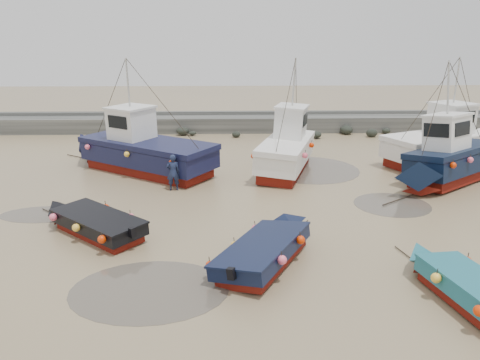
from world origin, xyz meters
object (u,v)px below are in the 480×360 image
object	(u,v)px
dinghy_4	(93,220)
person	(174,190)
cabin_boat_0	(139,149)
dinghy_2	(462,280)
dinghy_1	(269,247)
cabin_boat_1	(287,146)
cabin_boat_2	(451,158)
cabin_boat_3	(445,142)

from	to	relation	value
dinghy_4	person	xyz separation A→B (m)	(2.55, 5.28, -0.54)
dinghy_4	cabin_boat_0	xyz separation A→B (m)	(0.29, 8.90, 0.76)
dinghy_4	dinghy_2	bearing A→B (deg)	-71.34
dinghy_1	cabin_boat_1	world-z (taller)	cabin_boat_1
dinghy_1	cabin_boat_2	bearing A→B (deg)	68.85
cabin_boat_0	dinghy_4	bearing A→B (deg)	-146.60
person	dinghy_2	bearing A→B (deg)	123.80
dinghy_1	person	size ratio (longest dim) A/B	3.39
dinghy_2	cabin_boat_0	bearing A→B (deg)	118.01
dinghy_4	cabin_boat_1	xyz separation A→B (m)	(8.67, 8.98, 0.82)
dinghy_1	dinghy_2	distance (m)	5.92
dinghy_4	cabin_boat_1	distance (m)	12.51
cabin_boat_2	person	xyz separation A→B (m)	(-14.17, -0.63, -1.37)
dinghy_2	cabin_boat_0	world-z (taller)	cabin_boat_0
dinghy_2	person	bearing A→B (deg)	120.40
cabin_boat_3	dinghy_1	bearing A→B (deg)	-68.64
dinghy_2	cabin_boat_2	bearing A→B (deg)	54.87
cabin_boat_0	cabin_boat_1	distance (m)	8.39
cabin_boat_0	cabin_boat_3	distance (m)	17.98
dinghy_2	dinghy_4	bearing A→B (deg)	145.09
cabin_boat_0	cabin_boat_1	bearing A→B (deg)	-54.22
cabin_boat_1	cabin_boat_2	bearing A→B (deg)	-3.14
dinghy_4	cabin_boat_0	distance (m)	8.94
dinghy_2	cabin_boat_1	size ratio (longest dim) A/B	0.58
dinghy_1	cabin_boat_1	distance (m)	11.81
dinghy_2	cabin_boat_1	distance (m)	14.49
cabin_boat_3	person	xyz separation A→B (m)	(-15.69, -4.69, -1.35)
dinghy_1	cabin_boat_0	xyz separation A→B (m)	(-6.31, 11.52, 0.76)
dinghy_2	cabin_boat_3	world-z (taller)	cabin_boat_3
cabin_boat_1	cabin_boat_2	distance (m)	8.61
cabin_boat_2	cabin_boat_3	bearing A→B (deg)	-56.82
cabin_boat_0	cabin_boat_2	bearing A→B (deg)	-65.05
cabin_boat_0	cabin_boat_1	xyz separation A→B (m)	(8.38, 0.08, 0.05)
dinghy_4	cabin_boat_2	bearing A→B (deg)	-28.76
cabin_boat_0	person	size ratio (longest dim) A/B	5.50
cabin_boat_2	cabin_boat_1	bearing A→B (deg)	32.89
dinghy_1	cabin_boat_3	distance (m)	17.17
dinghy_1	dinghy_4	distance (m)	7.09
cabin_boat_3	cabin_boat_2	bearing A→B (deg)	-46.42
dinghy_1	dinghy_2	xyz separation A→B (m)	(5.37, -2.49, 0.02)
dinghy_1	cabin_boat_1	bearing A→B (deg)	108.58
cabin_boat_1	person	bearing A→B (deg)	-131.18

